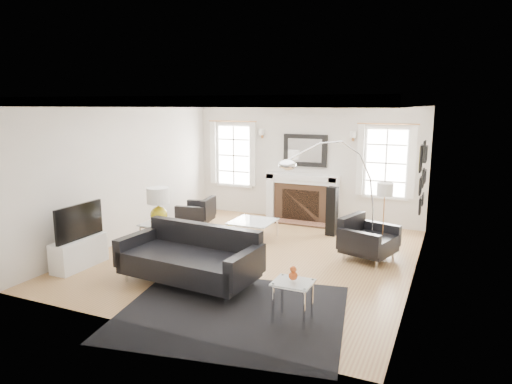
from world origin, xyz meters
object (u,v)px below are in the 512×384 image
at_px(gourd_lamp, 158,203).
at_px(arc_floor_lamp, 332,194).
at_px(armchair_left, 198,213).
at_px(armchair_right, 366,240).
at_px(fireplace, 302,198).
at_px(sofa, 192,258).
at_px(coffee_table, 253,222).

distance_m(gourd_lamp, arc_floor_lamp, 3.07).
xyz_separation_m(armchair_left, gourd_lamp, (0.48, -2.13, 0.69)).
bearing_deg(arc_floor_lamp, armchair_right, 24.84).
xyz_separation_m(armchair_left, armchair_right, (3.90, -0.73, 0.05)).
bearing_deg(armchair_left, fireplace, 33.66).
distance_m(sofa, armchair_left, 3.38).
bearing_deg(coffee_table, fireplace, 75.69).
distance_m(sofa, gourd_lamp, 1.56).
bearing_deg(armchair_left, armchair_right, -10.66).
relative_size(sofa, armchair_right, 2.01).
xyz_separation_m(armchair_right, coffee_table, (-2.33, 0.29, -0.00)).
bearing_deg(armchair_right, arc_floor_lamp, -155.16).
relative_size(sofa, coffee_table, 2.63).
bearing_deg(gourd_lamp, coffee_table, 57.23).
height_order(sofa, armchair_right, sofa).
bearing_deg(sofa, armchair_right, 44.70).
distance_m(sofa, armchair_right, 3.15).
bearing_deg(gourd_lamp, armchair_right, 22.21).
relative_size(fireplace, armchair_left, 1.92).
distance_m(fireplace, gourd_lamp, 3.83).
bearing_deg(armchair_left, arc_floor_lamp, -16.74).
xyz_separation_m(coffee_table, gourd_lamp, (-1.08, -1.68, 0.65)).
bearing_deg(coffee_table, arc_floor_lamp, -17.50).
distance_m(armchair_left, armchair_right, 3.97).
relative_size(gourd_lamp, arc_floor_lamp, 0.30).
relative_size(fireplace, gourd_lamp, 2.62).
relative_size(fireplace, armchair_right, 1.53).
bearing_deg(sofa, arc_floor_lamp, 49.50).
xyz_separation_m(fireplace, armchair_right, (1.88, -2.08, -0.20)).
bearing_deg(fireplace, armchair_right, -47.91).
relative_size(sofa, armchair_left, 2.51).
relative_size(fireplace, sofa, 0.76).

